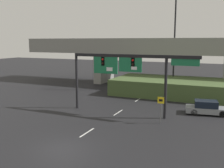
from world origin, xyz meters
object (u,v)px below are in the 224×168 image
Objects in this scene: highway_light_pole_near at (175,39)px; parked_sedan_near_right at (207,108)px; speed_limit_sign at (161,106)px; signal_gantry at (125,67)px.

parked_sedan_near_right is at bearing -63.75° from highway_light_pole_near.
speed_limit_sign is at bearing -134.49° from parked_sedan_near_right.
parked_sedan_near_right is at bearing 23.18° from signal_gantry.
highway_light_pole_near is 3.28× the size of parked_sedan_near_right.
speed_limit_sign is at bearing -22.80° from signal_gantry.
signal_gantry is at bearing 157.20° from speed_limit_sign.
highway_light_pole_near reaches higher than parked_sedan_near_right.
highway_light_pole_near is at bearing 97.26° from speed_limit_sign.
signal_gantry is 5.60m from speed_limit_sign.
highway_light_pole_near is at bearing 107.54° from parked_sedan_near_right.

